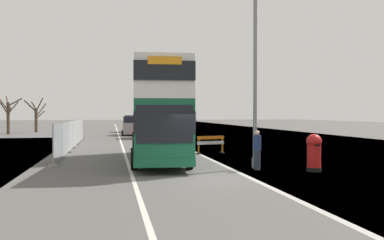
% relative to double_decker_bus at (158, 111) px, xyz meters
% --- Properties ---
extents(ground, '(140.00, 280.00, 0.10)m').
position_rel_double_decker_bus_xyz_m(ground, '(1.68, -6.22, -2.69)').
color(ground, '#565451').
extents(double_decker_bus, '(3.21, 10.69, 4.97)m').
position_rel_double_decker_bus_xyz_m(double_decker_bus, '(0.00, 0.00, 0.00)').
color(double_decker_bus, '#145638').
rests_on(double_decker_bus, ground).
extents(lamppost_foreground, '(0.29, 0.70, 8.31)m').
position_rel_double_decker_bus_xyz_m(lamppost_foreground, '(4.07, -3.55, 1.28)').
color(lamppost_foreground, gray).
rests_on(lamppost_foreground, ground).
extents(red_pillar_postbox, '(0.66, 0.66, 1.63)m').
position_rel_double_decker_bus_xyz_m(red_pillar_postbox, '(6.22, -5.09, -1.75)').
color(red_pillar_postbox, black).
rests_on(red_pillar_postbox, ground).
extents(roadworks_barrier, '(1.84, 0.80, 1.10)m').
position_rel_double_decker_bus_xyz_m(roadworks_barrier, '(3.66, 3.40, -1.95)').
color(roadworks_barrier, orange).
rests_on(roadworks_barrier, ground).
extents(construction_site_fence, '(0.44, 20.60, 2.01)m').
position_rel_double_decker_bus_xyz_m(construction_site_fence, '(-5.16, 9.05, -1.68)').
color(construction_site_fence, '#A8AAAD').
rests_on(construction_site_fence, ground).
extents(car_oncoming_near, '(2.09, 4.26, 2.22)m').
position_rel_double_decker_bus_xyz_m(car_oncoming_near, '(0.75, 20.00, -1.60)').
color(car_oncoming_near, maroon).
rests_on(car_oncoming_near, ground).
extents(car_receding_mid, '(1.93, 4.22, 2.16)m').
position_rel_double_decker_bus_xyz_m(car_receding_mid, '(-0.31, 26.09, -1.63)').
color(car_receding_mid, gray).
rests_on(car_receding_mid, ground).
extents(car_receding_far, '(2.08, 3.98, 2.24)m').
position_rel_double_decker_bus_xyz_m(car_receding_far, '(0.16, 33.67, -1.59)').
color(car_receding_far, black).
rests_on(car_receding_far, ground).
extents(bare_tree_far_verge_near, '(2.72, 2.76, 4.52)m').
position_rel_double_decker_bus_xyz_m(bare_tree_far_verge_near, '(-12.20, 35.87, -0.49)').
color(bare_tree_far_verge_near, '#4C3D2D').
rests_on(bare_tree_far_verge_near, ground).
extents(bare_tree_far_verge_mid, '(2.88, 2.86, 4.69)m').
position_rel_double_decker_bus_xyz_m(bare_tree_far_verge_mid, '(-14.47, 30.75, -0.25)').
color(bare_tree_far_verge_mid, '#4C3D2D').
rests_on(bare_tree_far_verge_mid, ground).
extents(pedestrian_at_kerb, '(0.34, 0.34, 1.76)m').
position_rel_double_decker_bus_xyz_m(pedestrian_at_kerb, '(3.97, -4.13, -1.76)').
color(pedestrian_at_kerb, '#2D3342').
rests_on(pedestrian_at_kerb, ground).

